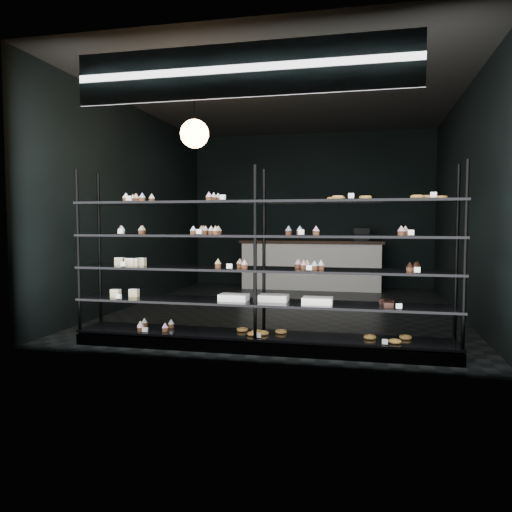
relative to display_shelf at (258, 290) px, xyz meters
name	(u,v)px	position (x,y,z in m)	size (l,w,h in m)	color
room	(288,205)	(-0.06, 2.45, 0.97)	(5.01, 6.01, 3.20)	black
display_shelf	(258,290)	(0.00, 0.00, 0.00)	(4.00, 0.50, 1.91)	black
signage	(240,70)	(-0.06, -0.48, 2.12)	(3.30, 0.05, 0.50)	#0D0D41
pendant_lamp	(195,134)	(-1.02, 0.94, 1.82)	(0.36, 0.36, 0.91)	black
service_counter	(312,264)	(0.03, 4.95, -0.13)	(2.85, 0.65, 1.23)	white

